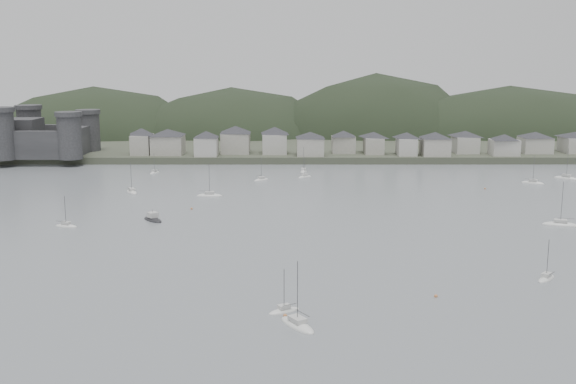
{
  "coord_description": "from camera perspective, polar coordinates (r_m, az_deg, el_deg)",
  "views": [
    {
      "loc": [
        -0.29,
        -118.37,
        42.76
      ],
      "look_at": [
        0.0,
        75.0,
        6.0
      ],
      "focal_mm": 42.19,
      "sensor_mm": 36.0,
      "label": 1
    }
  ],
  "objects": [
    {
      "name": "motor_launch_far",
      "position": [
        191.24,
        -11.32,
        -2.28
      ],
      "size": [
        7.63,
        8.46,
        4.0
      ],
      "rotation": [
        0.0,
        0.0,
        3.82
      ],
      "color": "black",
      "rests_on": "ground"
    },
    {
      "name": "far_shore_land",
      "position": [
        415.42,
        -0.05,
        5.06
      ],
      "size": [
        900.0,
        250.0,
        3.0
      ],
      "primitive_type": "cube",
      "color": "#383D2D",
      "rests_on": "ground"
    },
    {
      "name": "forested_ridge",
      "position": [
        391.55,
        0.67,
        2.83
      ],
      "size": [
        851.55,
        103.94,
        102.57
      ],
      "color": "black",
      "rests_on": "ground"
    },
    {
      "name": "mooring_buoys",
      "position": [
        170.1,
        4.91,
        -3.78
      ],
      "size": [
        169.35,
        120.86,
        0.7
      ],
      "color": "#BF723F",
      "rests_on": "ground"
    },
    {
      "name": "castle",
      "position": [
        322.87,
        -21.91,
        4.34
      ],
      "size": [
        66.0,
        43.0,
        20.0
      ],
      "color": "#2E2E30",
      "rests_on": "far_shore_land"
    },
    {
      "name": "moored_fleet",
      "position": [
        191.82,
        2.67,
        -2.07
      ],
      "size": [
        250.31,
        179.04,
        13.12
      ],
      "color": "silver",
      "rests_on": "ground"
    },
    {
      "name": "ground",
      "position": [
        125.85,
        0.05,
        -9.1
      ],
      "size": [
        900.0,
        900.0,
        0.0
      ],
      "primitive_type": "plane",
      "color": "slate",
      "rests_on": "ground"
    },
    {
      "name": "waterfront_town",
      "position": [
        307.86,
        9.45,
        4.26
      ],
      "size": [
        451.48,
        28.46,
        12.92
      ],
      "color": "gray",
      "rests_on": "far_shore_land"
    }
  ]
}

